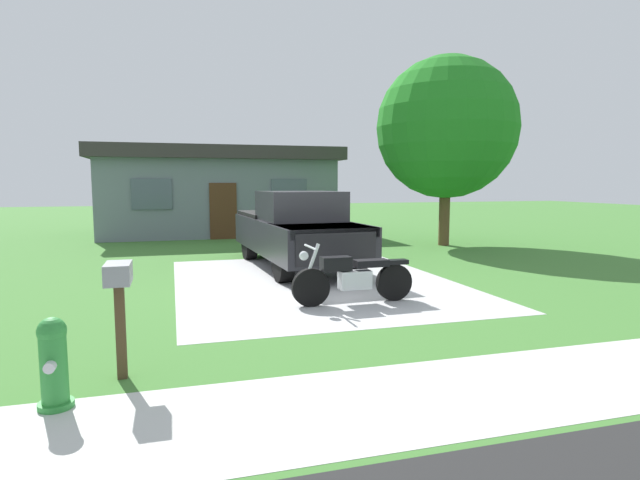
# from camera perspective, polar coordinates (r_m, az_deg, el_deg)

# --- Properties ---
(ground_plane) EXTENTS (80.00, 80.00, 0.00)m
(ground_plane) POSITION_cam_1_polar(r_m,az_deg,el_deg) (10.98, -0.65, -4.67)
(ground_plane) COLOR #417932
(driveway_pad) EXTENTS (5.73, 7.34, 0.01)m
(driveway_pad) POSITION_cam_1_polar(r_m,az_deg,el_deg) (10.98, -0.65, -4.65)
(driveway_pad) COLOR #BDBDBD
(driveway_pad) RESTS_ON ground
(sidewalk_strip) EXTENTS (36.00, 1.80, 0.01)m
(sidewalk_strip) POSITION_cam_1_polar(r_m,az_deg,el_deg) (5.65, 16.50, -15.72)
(sidewalk_strip) COLOR silver
(sidewalk_strip) RESTS_ON ground
(motorcycle) EXTENTS (2.21, 0.70, 1.09)m
(motorcycle) POSITION_cam_1_polar(r_m,az_deg,el_deg) (8.97, 3.64, -4.11)
(motorcycle) COLOR black
(motorcycle) RESTS_ON ground
(pickup_truck) EXTENTS (2.32, 5.73, 1.90)m
(pickup_truck) POSITION_cam_1_polar(r_m,az_deg,el_deg) (12.82, -2.78, 1.22)
(pickup_truck) COLOR black
(pickup_truck) RESTS_ON ground
(fire_hydrant) EXTENTS (0.32, 0.40, 0.87)m
(fire_hydrant) POSITION_cam_1_polar(r_m,az_deg,el_deg) (5.50, -27.48, -12.11)
(fire_hydrant) COLOR #2D8C38
(fire_hydrant) RESTS_ON ground
(mailbox) EXTENTS (0.26, 0.48, 1.26)m
(mailbox) POSITION_cam_1_polar(r_m,az_deg,el_deg) (5.87, -21.45, -5.11)
(mailbox) COLOR #4C3823
(mailbox) RESTS_ON ground
(shade_tree) EXTENTS (4.65, 4.65, 6.24)m
(shade_tree) POSITION_cam_1_polar(r_m,az_deg,el_deg) (17.84, 13.89, 11.99)
(shade_tree) COLOR brown
(shade_tree) RESTS_ON ground
(neighbor_house) EXTENTS (9.60, 5.60, 3.50)m
(neighbor_house) POSITION_cam_1_polar(r_m,az_deg,el_deg) (21.98, -11.37, 5.44)
(neighbor_house) COLOR slate
(neighbor_house) RESTS_ON ground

